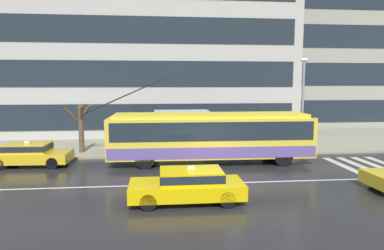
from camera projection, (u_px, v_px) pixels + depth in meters
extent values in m
plane|color=#242528|center=(213.00, 176.00, 16.86)|extent=(160.00, 160.00, 0.00)
cube|color=gray|center=(193.00, 142.00, 26.29)|extent=(80.00, 10.00, 0.14)
cube|color=beige|center=(344.00, 166.00, 18.88)|extent=(0.44, 4.40, 0.01)
cube|color=beige|center=(360.00, 166.00, 18.97)|extent=(0.44, 4.40, 0.01)
cube|color=beige|center=(375.00, 165.00, 19.06)|extent=(0.44, 4.40, 0.01)
cube|color=silver|center=(218.00, 183.00, 15.67)|extent=(72.00, 0.14, 0.01)
cube|color=yellow|center=(210.00, 136.00, 19.63)|extent=(11.52, 2.73, 2.22)
cube|color=yellow|center=(211.00, 115.00, 19.49)|extent=(10.83, 2.46, 0.20)
cube|color=#1E2833|center=(210.00, 129.00, 19.58)|extent=(11.06, 2.75, 1.02)
cube|color=#65519C|center=(210.00, 149.00, 19.72)|extent=(11.41, 2.75, 0.62)
cube|color=#1E2833|center=(307.00, 128.00, 20.06)|extent=(0.16, 2.24, 1.11)
cube|color=black|center=(305.00, 118.00, 19.98)|extent=(0.19, 1.93, 0.28)
cylinder|color=black|center=(127.00, 95.00, 19.30)|extent=(4.82, 0.14, 2.16)
cylinder|color=black|center=(126.00, 95.00, 18.60)|extent=(4.82, 0.14, 2.16)
cylinder|color=black|center=(271.00, 149.00, 21.19)|extent=(1.04, 0.32, 1.04)
cylinder|color=black|center=(283.00, 156.00, 18.98)|extent=(1.04, 0.32, 1.04)
cylinder|color=black|center=(147.00, 151.00, 20.55)|extent=(1.04, 0.32, 1.04)
cylinder|color=black|center=(145.00, 159.00, 18.33)|extent=(1.04, 0.32, 1.04)
cylinder|color=black|center=(376.00, 179.00, 15.28)|extent=(0.62, 0.22, 0.62)
cube|color=yellow|center=(187.00, 189.00, 13.16)|extent=(4.36, 1.78, 0.55)
cube|color=yellow|center=(191.00, 176.00, 13.12)|extent=(2.35, 1.53, 0.48)
cube|color=#1E2833|center=(191.00, 175.00, 13.11)|extent=(2.40, 1.55, 0.31)
cube|color=silver|center=(191.00, 168.00, 13.08)|extent=(0.28, 0.16, 0.12)
cylinder|color=black|center=(148.00, 202.00, 12.27)|extent=(0.62, 0.20, 0.62)
cylinder|color=black|center=(149.00, 189.00, 13.82)|extent=(0.62, 0.20, 0.62)
cylinder|color=black|center=(228.00, 200.00, 12.55)|extent=(0.62, 0.20, 0.62)
cylinder|color=black|center=(220.00, 187.00, 14.11)|extent=(0.62, 0.20, 0.62)
cube|color=gold|center=(31.00, 157.00, 18.94)|extent=(4.27, 1.94, 0.55)
cube|color=gold|center=(28.00, 148.00, 18.87)|extent=(2.33, 1.61, 0.48)
cube|color=#1E2833|center=(28.00, 147.00, 18.86)|extent=(2.37, 1.63, 0.31)
cube|color=silver|center=(27.00, 142.00, 18.83)|extent=(0.29, 0.17, 0.12)
cylinder|color=black|center=(62.00, 157.00, 19.82)|extent=(0.63, 0.23, 0.62)
cylinder|color=black|center=(52.00, 163.00, 18.27)|extent=(0.63, 0.23, 0.62)
cylinder|color=black|center=(12.00, 158.00, 19.66)|extent=(0.63, 0.23, 0.62)
cylinder|color=gray|center=(208.00, 132.00, 22.01)|extent=(0.08, 0.08, 2.54)
cylinder|color=gray|center=(157.00, 133.00, 21.69)|extent=(0.08, 0.08, 2.54)
cylinder|color=gray|center=(204.00, 129.00, 23.58)|extent=(0.08, 0.08, 2.54)
cylinder|color=gray|center=(157.00, 130.00, 23.25)|extent=(0.08, 0.08, 2.54)
cube|color=#99ADB2|center=(181.00, 129.00, 23.41)|extent=(3.09, 0.04, 2.03)
cube|color=#B2B2B7|center=(182.00, 111.00, 22.48)|extent=(3.55, 1.89, 0.08)
cube|color=brown|center=(181.00, 142.00, 23.12)|extent=(2.28, 0.36, 0.08)
cylinder|color=black|center=(246.00, 142.00, 23.45)|extent=(0.14, 0.14, 0.84)
cylinder|color=black|center=(249.00, 142.00, 23.46)|extent=(0.14, 0.14, 0.84)
cylinder|color=gray|center=(248.00, 131.00, 23.37)|extent=(0.37, 0.37, 0.63)
sphere|color=tan|center=(248.00, 125.00, 23.32)|extent=(0.20, 0.20, 0.20)
cone|color=#2545A0|center=(250.00, 121.00, 23.29)|extent=(1.02, 1.02, 0.27)
cylinder|color=#333333|center=(250.00, 129.00, 23.36)|extent=(0.02, 0.02, 0.76)
cylinder|color=black|center=(228.00, 140.00, 24.07)|extent=(0.14, 0.14, 0.85)
cylinder|color=black|center=(231.00, 141.00, 24.02)|extent=(0.14, 0.14, 0.85)
cylinder|color=#584B4C|center=(230.00, 130.00, 23.96)|extent=(0.48, 0.48, 0.57)
sphere|color=tan|center=(230.00, 125.00, 23.91)|extent=(0.20, 0.20, 0.20)
cone|color=black|center=(228.00, 121.00, 23.92)|extent=(1.46, 1.46, 0.30)
cylinder|color=#333333|center=(228.00, 128.00, 23.98)|extent=(0.02, 0.02, 0.73)
cylinder|color=#24222D|center=(151.00, 143.00, 23.21)|extent=(0.14, 0.14, 0.80)
cylinder|color=#24222D|center=(149.00, 143.00, 23.31)|extent=(0.14, 0.14, 0.80)
cylinder|color=#4F5558|center=(150.00, 132.00, 23.17)|extent=(0.51, 0.51, 0.61)
sphere|color=tan|center=(150.00, 126.00, 23.12)|extent=(0.23, 0.23, 0.23)
cone|color=#258F48|center=(148.00, 122.00, 23.16)|extent=(1.47, 1.47, 0.29)
cylinder|color=#333333|center=(148.00, 130.00, 23.23)|extent=(0.02, 0.02, 0.78)
cylinder|color=brown|center=(141.00, 147.00, 21.41)|extent=(0.14, 0.14, 0.87)
cylinder|color=brown|center=(143.00, 147.00, 21.51)|extent=(0.14, 0.14, 0.87)
cylinder|color=#443337|center=(142.00, 136.00, 21.37)|extent=(0.50, 0.50, 0.55)
sphere|color=tan|center=(142.00, 130.00, 21.33)|extent=(0.20, 0.20, 0.20)
cone|color=#244AA2|center=(140.00, 126.00, 21.22)|extent=(1.47, 1.47, 0.29)
cylinder|color=#333333|center=(140.00, 134.00, 21.28)|extent=(0.02, 0.02, 0.72)
cylinder|color=gray|center=(303.00, 106.00, 22.72)|extent=(0.16, 0.16, 5.79)
ellipsoid|color=silver|center=(304.00, 60.00, 22.36)|extent=(0.60, 0.32, 0.24)
cylinder|color=brown|center=(81.00, 129.00, 21.93)|extent=(0.33, 0.33, 3.04)
cylinder|color=brown|center=(81.00, 114.00, 21.47)|extent=(0.41, 0.89, 1.05)
cylinder|color=brown|center=(73.00, 116.00, 21.53)|extent=(0.99, 0.72, 1.17)
cylinder|color=brown|center=(86.00, 113.00, 21.39)|extent=(0.99, 1.10, 1.11)
cylinder|color=brown|center=(85.00, 112.00, 21.75)|extent=(0.74, 0.34, 0.87)
cube|color=#B4B3AF|center=(146.00, 7.00, 33.72)|extent=(25.89, 14.73, 23.91)
cube|color=#1E2833|center=(146.00, 117.00, 27.62)|extent=(24.34, 0.06, 2.05)
cube|color=#1E2833|center=(145.00, 74.00, 27.22)|extent=(24.34, 0.06, 2.05)
cube|color=#1E2833|center=(144.00, 30.00, 26.81)|extent=(24.34, 0.06, 2.05)
cube|color=#989889|center=(375.00, 0.00, 38.88)|extent=(26.80, 13.87, 27.86)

